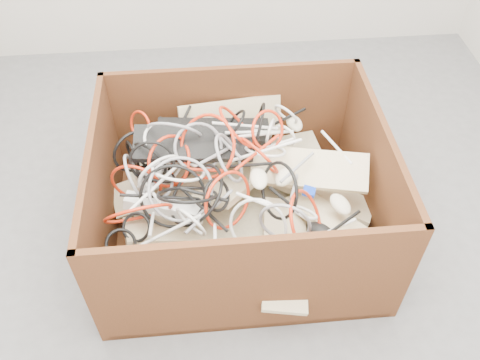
{
  "coord_description": "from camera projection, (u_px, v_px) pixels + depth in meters",
  "views": [
    {
      "loc": [
        -0.16,
        -1.29,
        1.75
      ],
      "look_at": [
        -0.04,
        0.06,
        0.3
      ],
      "focal_mm": 38.17,
      "sensor_mm": 36.0,
      "label": 1
    }
  ],
  "objects": [
    {
      "name": "ground",
      "position": [
        250.0,
        238.0,
        2.16
      ],
      "size": [
        3.0,
        3.0,
        0.0
      ],
      "primitive_type": "plane",
      "color": "#555457",
      "rests_on": "ground"
    },
    {
      "name": "cardboard_box",
      "position": [
        237.0,
        210.0,
        2.08
      ],
      "size": [
        1.09,
        0.91,
        0.54
      ],
      "color": "#3B220E",
      "rests_on": "ground"
    },
    {
      "name": "keyboard_pile",
      "position": [
        247.0,
        181.0,
        2.0
      ],
      "size": [
        1.1,
        0.95,
        0.36
      ],
      "color": "beige",
      "rests_on": "cardboard_box"
    },
    {
      "name": "mice_scatter",
      "position": [
        255.0,
        183.0,
        1.91
      ],
      "size": [
        0.82,
        0.7,
        0.16
      ],
      "color": "beige",
      "rests_on": "keyboard_pile"
    },
    {
      "name": "power_strip_left",
      "position": [
        163.0,
        161.0,
        1.96
      ],
      "size": [
        0.19,
        0.28,
        0.12
      ],
      "primitive_type": "cube",
      "rotation": [
        0.14,
        -0.26,
        1.02
      ],
      "color": "white",
      "rests_on": "keyboard_pile"
    },
    {
      "name": "power_strip_right",
      "position": [
        165.0,
        207.0,
        1.85
      ],
      "size": [
        0.3,
        0.12,
        0.1
      ],
      "primitive_type": "cube",
      "rotation": [
        -0.1,
        0.17,
        -0.2
      ],
      "color": "white",
      "rests_on": "keyboard_pile"
    },
    {
      "name": "vga_plug",
      "position": [
        309.0,
        191.0,
        1.89
      ],
      "size": [
        0.06,
        0.05,
        0.03
      ],
      "primitive_type": "cube",
      "rotation": [
        0.09,
        0.14,
        -0.33
      ],
      "color": "#0C31C0",
      "rests_on": "keyboard_pile"
    },
    {
      "name": "cable_tangle",
      "position": [
        202.0,
        171.0,
        1.87
      ],
      "size": [
        0.96,
        0.78,
        0.41
      ],
      "color": "silver",
      "rests_on": "keyboard_pile"
    }
  ]
}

